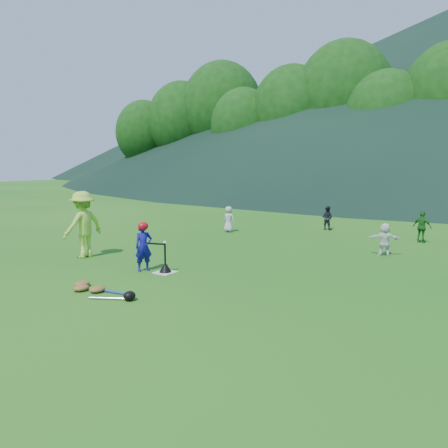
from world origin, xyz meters
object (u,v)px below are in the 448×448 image
fielder_d (385,239)px  home_plate (165,272)px  batter_child (144,247)px  fielder_a (229,219)px  fielder_c (422,227)px  equipment_pile (97,289)px  fielder_b (327,218)px  batting_tee (165,268)px  adult_coach (83,225)px

fielder_d → home_plate: bearing=34.4°
batter_child → fielder_a: (-1.74, 6.34, -0.10)m
home_plate → fielder_c: bearing=61.3°
home_plate → equipment_pile: 2.00m
fielder_a → fielder_b: fielder_a is taller
batting_tee → equipment_pile: 2.00m
batting_tee → home_plate: bearing=0.0°
home_plate → fielder_a: (-2.30, 6.20, 0.49)m
fielder_a → fielder_c: fielder_c is taller
fielder_a → fielder_c: bearing=-165.0°
home_plate → fielder_b: bearing=86.1°
batter_child → fielder_a: 6.58m
batting_tee → adult_coach: bearing=178.9°
batter_child → fielder_c: 9.34m
fielder_c → equipment_pile: (-4.35, -9.84, -0.46)m
batting_tee → fielder_a: bearing=110.4°
fielder_d → adult_coach: bearing=17.4°
adult_coach → equipment_pile: size_ratio=1.03×
fielder_b → batting_tee: fielder_b is taller
adult_coach → batter_child: bearing=87.0°
home_plate → fielder_a: 6.63m
fielder_c → batting_tee: bearing=78.8°
equipment_pile → fielder_a: bearing=105.3°
fielder_c → batting_tee: fielder_c is taller
adult_coach → fielder_b: bearing=159.0°
batter_child → fielder_a: bearing=40.7°
fielder_a → adult_coach: bearing=83.9°
fielder_b → batting_tee: 8.92m
batter_child → adult_coach: 2.54m
batter_child → adult_coach: adult_coach is taller
batting_tee → fielder_d: bearing=52.6°
fielder_b → fielder_d: 5.05m
fielder_a → fielder_c: size_ratio=0.94×
adult_coach → batting_tee: size_ratio=2.72×
fielder_a → batting_tee: fielder_a is taller
home_plate → fielder_d: size_ratio=0.48×
adult_coach → fielder_a: bearing=174.5°
adult_coach → fielder_d: (6.88, 4.93, -0.45)m
fielder_a → fielder_b: size_ratio=1.04×
fielder_c → batting_tee: size_ratio=1.55×
batter_child → fielder_c: batter_child is taller
adult_coach → fielder_a: 6.20m
fielder_a → batting_tee: size_ratio=1.46×
fielder_a → equipment_pile: size_ratio=0.55×
adult_coach → batting_tee: 3.17m
batter_child → fielder_d: 6.74m
batter_child → adult_coach: (-2.51, 0.20, 0.33)m
home_plate → batting_tee: bearing=0.0°
batter_child → fielder_d: (4.37, 5.13, -0.12)m
adult_coach → home_plate: bearing=90.5°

